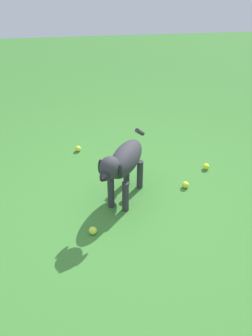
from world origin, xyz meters
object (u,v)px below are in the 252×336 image
(tennis_ball_2, at_px, (186,185))
(tennis_ball_0, at_px, (93,231))
(tennis_ball_3, at_px, (78,149))
(tennis_ball_1, at_px, (206,167))
(tennis_ball_4, at_px, (121,161))
(dog, at_px, (124,162))

(tennis_ball_2, bearing_deg, tennis_ball_0, -60.61)
(tennis_ball_2, relative_size, tennis_ball_3, 1.00)
(tennis_ball_1, bearing_deg, tennis_ball_0, -56.64)
(tennis_ball_0, relative_size, tennis_ball_1, 1.00)
(tennis_ball_0, height_order, tennis_ball_3, same)
(tennis_ball_1, height_order, tennis_ball_4, same)
(tennis_ball_0, xyz_separation_m, tennis_ball_3, (-1.36, -0.12, 0.00))
(tennis_ball_0, height_order, tennis_ball_2, same)
(tennis_ball_0, height_order, tennis_ball_4, same)
(tennis_ball_0, bearing_deg, tennis_ball_1, 123.36)
(dog, bearing_deg, tennis_ball_3, -126.64)
(dog, bearing_deg, tennis_ball_4, -154.60)
(tennis_ball_2, distance_m, tennis_ball_3, 1.34)
(tennis_ball_0, bearing_deg, tennis_ball_3, -175.13)
(tennis_ball_2, bearing_deg, tennis_ball_3, -128.45)
(tennis_ball_3, bearing_deg, dog, 24.06)
(dog, relative_size, tennis_ball_2, 12.67)
(tennis_ball_3, distance_m, tennis_ball_4, 0.57)
(tennis_ball_1, bearing_deg, tennis_ball_3, -111.84)
(dog, xyz_separation_m, tennis_ball_1, (-0.40, 0.93, -0.38))
(dog, height_order, tennis_ball_4, dog)
(tennis_ball_1, distance_m, tennis_ball_3, 1.46)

